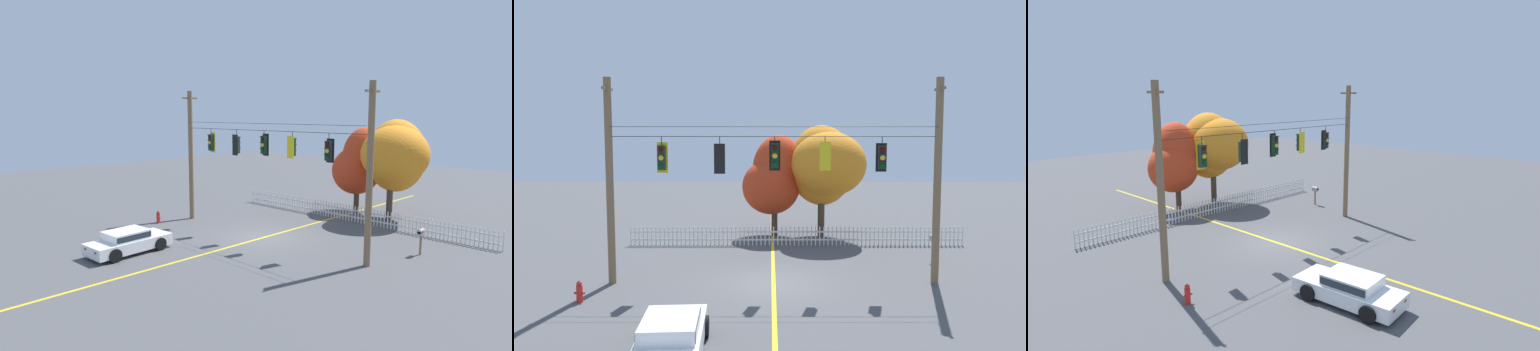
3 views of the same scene
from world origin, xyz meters
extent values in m
plane|color=#4C4C4F|center=(0.00, 0.00, 0.00)|extent=(80.00, 80.00, 0.00)
cube|color=gold|center=(0.00, 0.00, 0.00)|extent=(0.16, 36.00, 0.01)
cylinder|color=brown|center=(-6.47, 0.00, 4.09)|extent=(0.30, 0.30, 8.18)
cylinder|color=brown|center=(6.47, 0.00, 4.09)|extent=(0.30, 0.30, 8.18)
cube|color=brown|center=(-6.47, 0.00, 7.73)|extent=(0.10, 1.10, 0.10)
cube|color=brown|center=(6.47, 0.00, 7.73)|extent=(0.10, 1.10, 0.10)
cylinder|color=black|center=(0.00, 0.00, 5.88)|extent=(12.74, 0.02, 0.02)
cylinder|color=black|center=(0.00, -0.25, 6.26)|extent=(12.74, 0.02, 0.02)
cylinder|color=black|center=(-4.40, 0.00, 5.71)|extent=(0.03, 0.03, 0.34)
cube|color=yellow|center=(-4.40, 0.13, 5.05)|extent=(0.43, 0.02, 1.22)
cube|color=#1E3323|center=(-4.40, 0.00, 5.05)|extent=(0.30, 0.24, 0.98)
cylinder|color=#410706|center=(-4.40, -0.14, 5.38)|extent=(0.20, 0.03, 0.20)
cube|color=#1E3323|center=(-4.40, -0.18, 5.49)|extent=(0.22, 0.12, 0.06)
cylinder|color=yellow|center=(-4.40, -0.14, 5.05)|extent=(0.20, 0.03, 0.20)
cube|color=#1E3323|center=(-4.40, -0.18, 5.16)|extent=(0.22, 0.12, 0.06)
cylinder|color=#073513|center=(-4.40, -0.14, 4.72)|extent=(0.20, 0.03, 0.20)
cube|color=#1E3323|center=(-4.40, -0.18, 4.84)|extent=(0.22, 0.12, 0.06)
cylinder|color=black|center=(-2.11, 0.00, 5.69)|extent=(0.03, 0.03, 0.39)
cube|color=black|center=(-2.11, -0.13, 5.01)|extent=(0.43, 0.02, 1.18)
cube|color=#1E3323|center=(-2.11, 0.00, 5.01)|extent=(0.30, 0.24, 0.95)
cylinder|color=#410706|center=(-2.11, 0.14, 5.33)|extent=(0.20, 0.03, 0.20)
cube|color=#1E3323|center=(-2.11, 0.18, 5.45)|extent=(0.22, 0.12, 0.06)
cylinder|color=yellow|center=(-2.11, 0.14, 5.01)|extent=(0.20, 0.03, 0.20)
cube|color=#1E3323|center=(-2.11, 0.18, 5.13)|extent=(0.22, 0.12, 0.06)
cylinder|color=#073513|center=(-2.11, 0.14, 4.70)|extent=(0.20, 0.03, 0.20)
cube|color=#1E3323|center=(-2.11, 0.18, 4.81)|extent=(0.22, 0.12, 0.06)
cylinder|color=black|center=(0.05, 0.00, 5.74)|extent=(0.03, 0.03, 0.28)
cube|color=black|center=(0.05, 0.13, 5.12)|extent=(0.43, 0.02, 1.19)
cube|color=black|center=(0.05, 0.00, 5.12)|extent=(0.30, 0.24, 0.96)
cylinder|color=#410706|center=(0.05, -0.14, 5.44)|extent=(0.20, 0.03, 0.20)
cube|color=black|center=(0.05, -0.18, 5.56)|extent=(0.22, 0.12, 0.06)
cylinder|color=yellow|center=(0.05, -0.14, 5.12)|extent=(0.20, 0.03, 0.20)
cube|color=black|center=(0.05, -0.18, 5.24)|extent=(0.22, 0.12, 0.06)
cylinder|color=#073513|center=(0.05, -0.14, 4.80)|extent=(0.20, 0.03, 0.20)
cube|color=black|center=(0.05, -0.18, 4.92)|extent=(0.22, 0.12, 0.06)
cylinder|color=black|center=(2.02, 0.00, 5.72)|extent=(0.03, 0.03, 0.32)
cube|color=yellow|center=(2.02, -0.13, 5.11)|extent=(0.43, 0.02, 1.12)
cube|color=black|center=(2.02, 0.00, 5.11)|extent=(0.30, 0.24, 0.91)
cylinder|color=#410706|center=(2.02, 0.14, 5.41)|extent=(0.20, 0.03, 0.20)
cube|color=black|center=(2.02, 0.18, 5.53)|extent=(0.22, 0.12, 0.06)
cylinder|color=yellow|center=(2.02, 0.14, 5.11)|extent=(0.20, 0.03, 0.20)
cube|color=black|center=(2.02, 0.18, 5.23)|extent=(0.22, 0.12, 0.06)
cylinder|color=#073513|center=(2.02, 0.14, 4.81)|extent=(0.20, 0.03, 0.20)
cube|color=black|center=(2.02, 0.18, 4.92)|extent=(0.22, 0.12, 0.06)
cylinder|color=black|center=(4.26, 0.00, 5.70)|extent=(0.03, 0.03, 0.37)
cube|color=black|center=(4.26, 0.13, 5.05)|extent=(0.43, 0.02, 1.14)
cube|color=black|center=(4.26, 0.00, 5.05)|extent=(0.30, 0.24, 0.92)
cylinder|color=#410706|center=(4.26, -0.14, 5.36)|extent=(0.20, 0.03, 0.20)
cube|color=black|center=(4.26, -0.18, 5.47)|extent=(0.22, 0.12, 0.06)
cylinder|color=yellow|center=(4.26, -0.14, 5.05)|extent=(0.20, 0.03, 0.20)
cube|color=black|center=(4.26, -0.18, 5.17)|extent=(0.22, 0.12, 0.06)
cylinder|color=#073513|center=(4.26, -0.14, 4.75)|extent=(0.20, 0.03, 0.20)
cube|color=black|center=(4.26, -0.18, 4.86)|extent=(0.22, 0.12, 0.06)
cube|color=silver|center=(-7.57, 6.62, 0.51)|extent=(0.06, 0.04, 1.02)
cube|color=silver|center=(-7.34, 6.62, 0.51)|extent=(0.06, 0.04, 1.02)
cube|color=silver|center=(-7.12, 6.62, 0.51)|extent=(0.06, 0.04, 1.02)
cube|color=silver|center=(-6.90, 6.62, 0.51)|extent=(0.06, 0.04, 1.02)
cube|color=silver|center=(-6.67, 6.62, 0.51)|extent=(0.06, 0.04, 1.02)
cube|color=silver|center=(-6.45, 6.62, 0.51)|extent=(0.06, 0.04, 1.02)
cube|color=silver|center=(-6.22, 6.62, 0.51)|extent=(0.06, 0.04, 1.02)
cube|color=silver|center=(-6.00, 6.62, 0.51)|extent=(0.06, 0.04, 1.02)
cube|color=silver|center=(-5.78, 6.62, 0.51)|extent=(0.06, 0.04, 1.02)
cube|color=silver|center=(-5.55, 6.62, 0.51)|extent=(0.06, 0.04, 1.02)
cube|color=silver|center=(-5.33, 6.62, 0.51)|extent=(0.06, 0.04, 1.02)
cube|color=silver|center=(-5.10, 6.62, 0.51)|extent=(0.06, 0.04, 1.02)
cube|color=silver|center=(-4.88, 6.62, 0.51)|extent=(0.06, 0.04, 1.02)
cube|color=silver|center=(-4.66, 6.62, 0.51)|extent=(0.06, 0.04, 1.02)
cube|color=silver|center=(-4.43, 6.62, 0.51)|extent=(0.06, 0.04, 1.02)
cube|color=silver|center=(-4.21, 6.62, 0.51)|extent=(0.06, 0.04, 1.02)
cube|color=silver|center=(-3.98, 6.62, 0.51)|extent=(0.06, 0.04, 1.02)
cube|color=silver|center=(-3.76, 6.62, 0.51)|extent=(0.06, 0.04, 1.02)
cube|color=silver|center=(-3.54, 6.62, 0.51)|extent=(0.06, 0.04, 1.02)
cube|color=silver|center=(-3.31, 6.62, 0.51)|extent=(0.06, 0.04, 1.02)
cube|color=silver|center=(-3.09, 6.62, 0.51)|extent=(0.06, 0.04, 1.02)
cube|color=silver|center=(-2.86, 6.62, 0.51)|extent=(0.06, 0.04, 1.02)
cube|color=silver|center=(-2.64, 6.62, 0.51)|extent=(0.06, 0.04, 1.02)
cube|color=silver|center=(-2.42, 6.62, 0.51)|extent=(0.06, 0.04, 1.02)
cube|color=silver|center=(-2.19, 6.62, 0.51)|extent=(0.06, 0.04, 1.02)
cube|color=silver|center=(-1.97, 6.62, 0.51)|extent=(0.06, 0.04, 1.02)
cube|color=silver|center=(-1.74, 6.62, 0.51)|extent=(0.06, 0.04, 1.02)
cube|color=silver|center=(-1.52, 6.62, 0.51)|extent=(0.06, 0.04, 1.02)
cube|color=silver|center=(-1.30, 6.62, 0.51)|extent=(0.06, 0.04, 1.02)
cube|color=silver|center=(-1.07, 6.62, 0.51)|extent=(0.06, 0.04, 1.02)
cube|color=silver|center=(-0.85, 6.62, 0.51)|extent=(0.06, 0.04, 1.02)
cube|color=silver|center=(-0.62, 6.62, 0.51)|extent=(0.06, 0.04, 1.02)
cube|color=silver|center=(-0.40, 6.62, 0.51)|extent=(0.06, 0.04, 1.02)
cube|color=silver|center=(-0.18, 6.62, 0.51)|extent=(0.06, 0.04, 1.02)
cube|color=silver|center=(0.05, 6.62, 0.51)|extent=(0.06, 0.04, 1.02)
cube|color=silver|center=(0.27, 6.62, 0.51)|extent=(0.06, 0.04, 1.02)
cube|color=silver|center=(0.50, 6.62, 0.51)|extent=(0.06, 0.04, 1.02)
cube|color=silver|center=(0.72, 6.62, 0.51)|extent=(0.06, 0.04, 1.02)
cube|color=silver|center=(0.94, 6.62, 0.51)|extent=(0.06, 0.04, 1.02)
cube|color=silver|center=(1.17, 6.62, 0.51)|extent=(0.06, 0.04, 1.02)
cube|color=silver|center=(1.39, 6.62, 0.51)|extent=(0.06, 0.04, 1.02)
cube|color=silver|center=(1.62, 6.62, 0.51)|extent=(0.06, 0.04, 1.02)
cube|color=silver|center=(1.84, 6.62, 0.51)|extent=(0.06, 0.04, 1.02)
cube|color=silver|center=(2.06, 6.62, 0.51)|extent=(0.06, 0.04, 1.02)
cube|color=silver|center=(2.29, 6.62, 0.51)|extent=(0.06, 0.04, 1.02)
cube|color=silver|center=(2.51, 6.62, 0.51)|extent=(0.06, 0.04, 1.02)
cube|color=silver|center=(2.74, 6.62, 0.51)|extent=(0.06, 0.04, 1.02)
cube|color=silver|center=(2.96, 6.62, 0.51)|extent=(0.06, 0.04, 1.02)
cube|color=silver|center=(3.18, 6.62, 0.51)|extent=(0.06, 0.04, 1.02)
cube|color=silver|center=(3.41, 6.62, 0.51)|extent=(0.06, 0.04, 1.02)
cube|color=silver|center=(3.63, 6.62, 0.51)|extent=(0.06, 0.04, 1.02)
cube|color=silver|center=(3.86, 6.62, 0.51)|extent=(0.06, 0.04, 1.02)
cube|color=silver|center=(4.08, 6.62, 0.51)|extent=(0.06, 0.04, 1.02)
cube|color=silver|center=(4.30, 6.62, 0.51)|extent=(0.06, 0.04, 1.02)
cube|color=silver|center=(4.53, 6.62, 0.51)|extent=(0.06, 0.04, 1.02)
cube|color=silver|center=(4.75, 6.62, 0.51)|extent=(0.06, 0.04, 1.02)
cube|color=silver|center=(4.98, 6.62, 0.51)|extent=(0.06, 0.04, 1.02)
cube|color=silver|center=(5.20, 6.62, 0.51)|extent=(0.06, 0.04, 1.02)
cube|color=silver|center=(5.42, 6.62, 0.51)|extent=(0.06, 0.04, 1.02)
cube|color=silver|center=(5.65, 6.62, 0.51)|extent=(0.06, 0.04, 1.02)
cube|color=silver|center=(5.87, 6.62, 0.51)|extent=(0.06, 0.04, 1.02)
cube|color=silver|center=(6.10, 6.62, 0.51)|extent=(0.06, 0.04, 1.02)
cube|color=silver|center=(6.32, 6.62, 0.51)|extent=(0.06, 0.04, 1.02)
cube|color=silver|center=(6.54, 6.62, 0.51)|extent=(0.06, 0.04, 1.02)
cube|color=silver|center=(6.77, 6.62, 0.51)|extent=(0.06, 0.04, 1.02)
cube|color=silver|center=(6.99, 6.62, 0.51)|extent=(0.06, 0.04, 1.02)
cube|color=silver|center=(7.22, 6.62, 0.51)|extent=(0.06, 0.04, 1.02)
cube|color=silver|center=(7.44, 6.62, 0.51)|extent=(0.06, 0.04, 1.02)
cube|color=silver|center=(7.66, 6.62, 0.51)|extent=(0.06, 0.04, 1.02)
cube|color=silver|center=(7.89, 6.62, 0.51)|extent=(0.06, 0.04, 1.02)
cube|color=silver|center=(8.11, 6.62, 0.51)|extent=(0.06, 0.04, 1.02)
cube|color=silver|center=(8.34, 6.62, 0.51)|extent=(0.06, 0.04, 1.02)
cube|color=silver|center=(8.56, 6.62, 0.51)|extent=(0.06, 0.04, 1.02)
cube|color=silver|center=(8.78, 6.62, 0.51)|extent=(0.06, 0.04, 1.02)
cube|color=silver|center=(9.01, 6.62, 0.51)|extent=(0.06, 0.04, 1.02)
cube|color=silver|center=(9.23, 6.62, 0.51)|extent=(0.06, 0.04, 1.02)
cube|color=silver|center=(9.46, 6.62, 0.51)|extent=(0.06, 0.04, 1.02)
cube|color=silver|center=(9.68, 6.62, 0.51)|extent=(0.06, 0.04, 1.02)
cube|color=silver|center=(9.90, 6.62, 0.51)|extent=(0.06, 0.04, 1.02)
cube|color=silver|center=(10.13, 6.62, 0.51)|extent=(0.06, 0.04, 1.02)
cube|color=silver|center=(1.28, 6.65, 0.30)|extent=(17.69, 0.03, 0.08)
cube|color=silver|center=(1.28, 6.65, 0.73)|extent=(17.69, 0.03, 0.08)
cylinder|color=#473828|center=(0.11, 9.10, 0.98)|extent=(0.36, 0.36, 1.96)
ellipsoid|color=red|center=(-0.08, 9.22, 2.88)|extent=(3.34, 3.07, 3.24)
ellipsoid|color=red|center=(0.38, 9.55, 3.75)|extent=(3.10, 2.80, 4.23)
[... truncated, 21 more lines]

